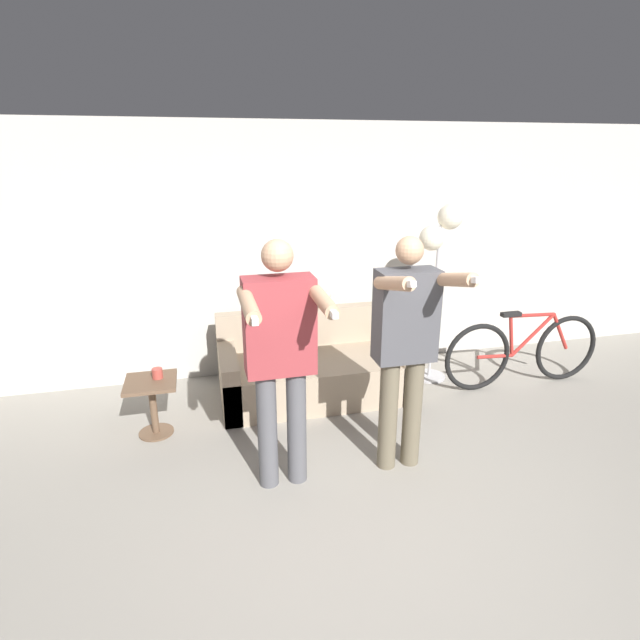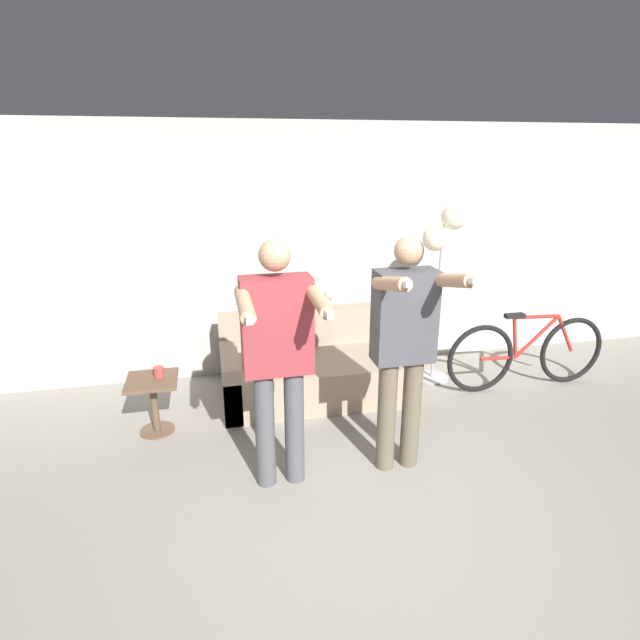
{
  "view_description": "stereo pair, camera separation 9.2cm",
  "coord_description": "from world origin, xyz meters",
  "px_view_note": "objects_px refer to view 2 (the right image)",
  "views": [
    {
      "loc": [
        -0.98,
        -2.26,
        2.3
      ],
      "look_at": [
        -0.06,
        1.46,
        1.01
      ],
      "focal_mm": 28.0,
      "sensor_mm": 36.0,
      "label": 1
    },
    {
      "loc": [
        -0.89,
        -2.28,
        2.3
      ],
      "look_at": [
        -0.06,
        1.46,
        1.01
      ],
      "focal_mm": 28.0,
      "sensor_mm": 36.0,
      "label": 2
    }
  ],
  "objects_px": {
    "couch": "(315,370)",
    "side_table": "(153,394)",
    "cat": "(318,300)",
    "cup": "(159,372)",
    "person_right": "(404,342)",
    "bicycle": "(527,353)",
    "person_left": "(278,350)",
    "floor_lamp": "(443,243)"
  },
  "relations": [
    {
      "from": "cat",
      "to": "cup",
      "type": "xyz_separation_m",
      "value": [
        -1.53,
        -0.69,
        -0.33
      ]
    },
    {
      "from": "person_left",
      "to": "side_table",
      "type": "distance_m",
      "value": 1.5
    },
    {
      "from": "side_table",
      "to": "bicycle",
      "type": "xyz_separation_m",
      "value": [
        3.61,
        0.09,
        0.02
      ]
    },
    {
      "from": "person_right",
      "to": "floor_lamp",
      "type": "relative_size",
      "value": 0.97
    },
    {
      "from": "person_right",
      "to": "couch",
      "type": "bearing_deg",
      "value": 105.57
    },
    {
      "from": "person_left",
      "to": "cat",
      "type": "relative_size",
      "value": 4.46
    },
    {
      "from": "side_table",
      "to": "cup",
      "type": "bearing_deg",
      "value": 35.83
    },
    {
      "from": "floor_lamp",
      "to": "cup",
      "type": "distance_m",
      "value": 2.91
    },
    {
      "from": "floor_lamp",
      "to": "cup",
      "type": "height_order",
      "value": "floor_lamp"
    },
    {
      "from": "floor_lamp",
      "to": "bicycle",
      "type": "relative_size",
      "value": 1.05
    },
    {
      "from": "person_left",
      "to": "side_table",
      "type": "bearing_deg",
      "value": 135.06
    },
    {
      "from": "person_left",
      "to": "cat",
      "type": "distance_m",
      "value": 1.79
    },
    {
      "from": "floor_lamp",
      "to": "bicycle",
      "type": "height_order",
      "value": "floor_lamp"
    },
    {
      "from": "couch",
      "to": "side_table",
      "type": "xyz_separation_m",
      "value": [
        -1.49,
        -0.4,
        0.1
      ]
    },
    {
      "from": "cup",
      "to": "bicycle",
      "type": "relative_size",
      "value": 0.05
    },
    {
      "from": "floor_lamp",
      "to": "bicycle",
      "type": "xyz_separation_m",
      "value": [
        0.82,
        -0.39,
        -1.08
      ]
    },
    {
      "from": "cat",
      "to": "bicycle",
      "type": "relative_size",
      "value": 0.23
    },
    {
      "from": "couch",
      "to": "cup",
      "type": "relative_size",
      "value": 20.54
    },
    {
      "from": "couch",
      "to": "bicycle",
      "type": "distance_m",
      "value": 2.15
    },
    {
      "from": "bicycle",
      "to": "side_table",
      "type": "bearing_deg",
      "value": -178.55
    },
    {
      "from": "person_left",
      "to": "cat",
      "type": "bearing_deg",
      "value": 68.27
    },
    {
      "from": "couch",
      "to": "bicycle",
      "type": "xyz_separation_m",
      "value": [
        2.12,
        -0.31,
        0.11
      ]
    },
    {
      "from": "person_right",
      "to": "cat",
      "type": "relative_size",
      "value": 4.42
    },
    {
      "from": "cup",
      "to": "bicycle",
      "type": "xyz_separation_m",
      "value": [
        3.55,
        0.05,
        -0.17
      ]
    },
    {
      "from": "person_left",
      "to": "person_right",
      "type": "distance_m",
      "value": 0.9
    },
    {
      "from": "person_right",
      "to": "side_table",
      "type": "relative_size",
      "value": 3.56
    },
    {
      "from": "person_right",
      "to": "bicycle",
      "type": "bearing_deg",
      "value": 30.37
    },
    {
      "from": "side_table",
      "to": "bicycle",
      "type": "relative_size",
      "value": 0.29
    },
    {
      "from": "person_right",
      "to": "bicycle",
      "type": "distance_m",
      "value": 2.14
    },
    {
      "from": "cat",
      "to": "cup",
      "type": "bearing_deg",
      "value": -155.72
    },
    {
      "from": "couch",
      "to": "bicycle",
      "type": "bearing_deg",
      "value": -8.23
    },
    {
      "from": "cup",
      "to": "cat",
      "type": "bearing_deg",
      "value": 24.28
    },
    {
      "from": "person_left",
      "to": "cup",
      "type": "height_order",
      "value": "person_left"
    },
    {
      "from": "person_right",
      "to": "cat",
      "type": "height_order",
      "value": "person_right"
    },
    {
      "from": "floor_lamp",
      "to": "cup",
      "type": "relative_size",
      "value": 20.58
    },
    {
      "from": "person_right",
      "to": "floor_lamp",
      "type": "distance_m",
      "value": 1.75
    },
    {
      "from": "floor_lamp",
      "to": "cup",
      "type": "bearing_deg",
      "value": -170.88
    },
    {
      "from": "person_right",
      "to": "side_table",
      "type": "xyz_separation_m",
      "value": [
        -1.85,
        0.93,
        -0.67
      ]
    },
    {
      "from": "cat",
      "to": "side_table",
      "type": "height_order",
      "value": "cat"
    },
    {
      "from": "person_left",
      "to": "side_table",
      "type": "relative_size",
      "value": 3.59
    },
    {
      "from": "person_right",
      "to": "cup",
      "type": "distance_m",
      "value": 2.1
    },
    {
      "from": "person_left",
      "to": "cup",
      "type": "distance_m",
      "value": 1.41
    }
  ]
}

